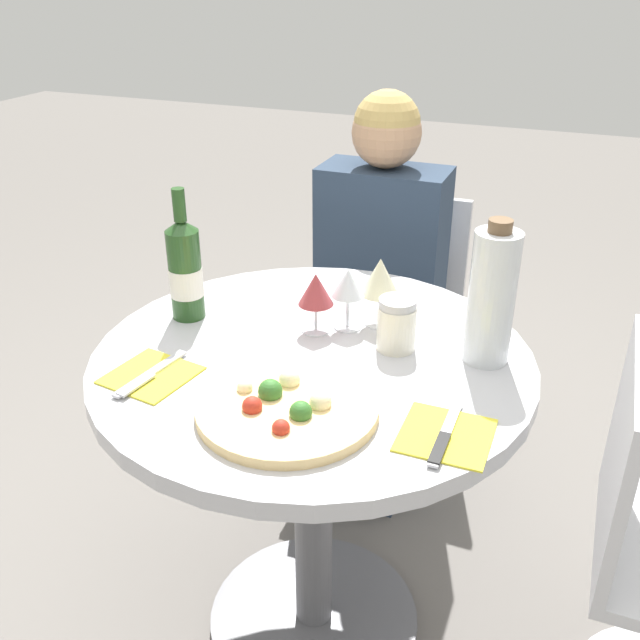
# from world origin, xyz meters

# --- Properties ---
(ground_plane) EXTENTS (12.00, 12.00, 0.00)m
(ground_plane) POSITION_xyz_m (0.00, 0.00, 0.00)
(ground_plane) COLOR slate
(ground_plane) RESTS_ON ground
(dining_table) EXTENTS (0.89, 0.89, 0.77)m
(dining_table) POSITION_xyz_m (0.00, 0.00, 0.59)
(dining_table) COLOR slate
(dining_table) RESTS_ON ground_plane
(chair_behind_diner) EXTENTS (0.44, 0.44, 0.83)m
(chair_behind_diner) POSITION_xyz_m (-0.08, 0.79, 0.41)
(chair_behind_diner) COLOR silver
(chair_behind_diner) RESTS_ON ground_plane
(seated_diner) EXTENTS (0.36, 0.40, 1.17)m
(seated_diner) POSITION_xyz_m (-0.08, 0.65, 0.53)
(seated_diner) COLOR #28384C
(seated_diner) RESTS_ON ground_plane
(pizza_large) EXTENTS (0.32, 0.32, 0.05)m
(pizza_large) POSITION_xyz_m (0.04, -0.21, 0.78)
(pizza_large) COLOR #E5C17F
(pizza_large) RESTS_ON dining_table
(wine_bottle) EXTENTS (0.07, 0.07, 0.29)m
(wine_bottle) POSITION_xyz_m (-0.32, 0.05, 0.88)
(wine_bottle) COLOR #23471E
(wine_bottle) RESTS_ON dining_table
(tall_carafe) EXTENTS (0.09, 0.09, 0.29)m
(tall_carafe) POSITION_xyz_m (0.33, 0.11, 0.91)
(tall_carafe) COLOR silver
(tall_carafe) RESTS_ON dining_table
(sugar_shaker) EXTENTS (0.08, 0.08, 0.11)m
(sugar_shaker) POSITION_xyz_m (0.15, 0.08, 0.83)
(sugar_shaker) COLOR silver
(sugar_shaker) RESTS_ON dining_table
(wine_glass_center) EXTENTS (0.07, 0.07, 0.14)m
(wine_glass_center) POSITION_xyz_m (0.03, 0.13, 0.87)
(wine_glass_center) COLOR silver
(wine_glass_center) RESTS_ON dining_table
(wine_glass_back_right) EXTENTS (0.08, 0.08, 0.15)m
(wine_glass_back_right) POSITION_xyz_m (0.08, 0.17, 0.88)
(wine_glass_back_right) COLOR silver
(wine_glass_back_right) RESTS_ON dining_table
(wine_glass_front_left) EXTENTS (0.07, 0.07, 0.13)m
(wine_glass_front_left) POSITION_xyz_m (-0.03, 0.09, 0.87)
(wine_glass_front_left) COLOR silver
(wine_glass_front_left) RESTS_ON dining_table
(place_setting_left) EXTENTS (0.17, 0.19, 0.01)m
(place_setting_left) POSITION_xyz_m (-0.25, -0.20, 0.77)
(place_setting_left) COLOR yellow
(place_setting_left) RESTS_ON dining_table
(place_setting_right) EXTENTS (0.15, 0.19, 0.01)m
(place_setting_right) POSITION_xyz_m (0.31, -0.18, 0.77)
(place_setting_right) COLOR yellow
(place_setting_right) RESTS_ON dining_table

